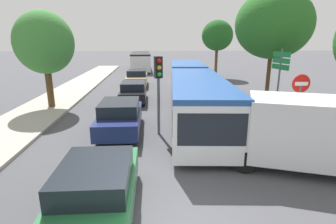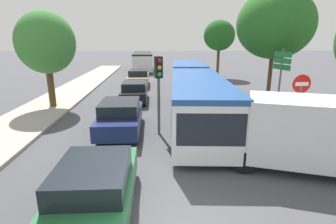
# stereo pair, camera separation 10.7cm
# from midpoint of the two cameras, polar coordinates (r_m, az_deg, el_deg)

# --- Properties ---
(kerb_strip_left) EXTENTS (3.20, 42.56, 0.14)m
(kerb_strip_left) POSITION_cam_midpoint_polar(r_m,az_deg,el_deg) (22.44, -20.70, 4.17)
(kerb_strip_left) COLOR #9E998E
(kerb_strip_left) RESTS_ON ground
(articulated_bus) EXTENTS (3.68, 16.06, 2.36)m
(articulated_bus) POSITION_cam_midpoint_polar(r_m,az_deg,el_deg) (15.60, 5.07, 5.41)
(articulated_bus) COLOR silver
(articulated_bus) RESTS_ON ground
(city_bus_rear) EXTENTS (2.80, 11.17, 2.39)m
(city_bus_rear) POSITION_cam_midpoint_polar(r_m,az_deg,el_deg) (37.52, -6.09, 11.21)
(city_bus_rear) COLOR silver
(city_bus_rear) RESTS_ON ground
(queued_car_green) EXTENTS (1.72, 4.01, 1.39)m
(queued_car_green) POSITION_cam_midpoint_polar(r_m,az_deg,el_deg) (6.53, -15.71, -16.06)
(queued_car_green) COLOR #236638
(queued_car_green) RESTS_ON ground
(queued_car_navy) EXTENTS (1.80, 4.19, 1.45)m
(queued_car_navy) POSITION_cam_midpoint_polar(r_m,az_deg,el_deg) (11.96, -10.61, -0.97)
(queued_car_navy) COLOR navy
(queued_car_navy) RESTS_ON ground
(queued_car_black) EXTENTS (1.68, 3.91, 1.36)m
(queued_car_black) POSITION_cam_midpoint_polar(r_m,az_deg,el_deg) (17.90, -7.70, 4.41)
(queued_car_black) COLOR black
(queued_car_black) RESTS_ON ground
(queued_car_tan) EXTENTS (1.82, 4.24, 1.47)m
(queued_car_tan) POSITION_cam_midpoint_polar(r_m,az_deg,el_deg) (24.19, -6.89, 7.42)
(queued_car_tan) COLOR tan
(queued_car_tan) RESTS_ON ground
(white_van) EXTENTS (5.36, 3.51, 2.31)m
(white_van) POSITION_cam_midpoint_polar(r_m,az_deg,el_deg) (9.39, 27.85, -3.85)
(white_van) COLOR silver
(white_van) RESTS_ON ground
(traffic_light) EXTENTS (0.37, 0.39, 3.40)m
(traffic_light) POSITION_cam_midpoint_polar(r_m,az_deg,el_deg) (11.14, -2.36, 7.38)
(traffic_light) COLOR #56595E
(traffic_light) RESTS_ON ground
(no_entry_sign) EXTENTS (0.70, 0.08, 2.82)m
(no_entry_sign) POSITION_cam_midpoint_polar(r_m,az_deg,el_deg) (11.16, 26.39, 2.55)
(no_entry_sign) COLOR #56595E
(no_entry_sign) RESTS_ON ground
(direction_sign_post) EXTENTS (0.32, 1.39, 3.60)m
(direction_sign_post) POSITION_cam_midpoint_polar(r_m,az_deg,el_deg) (15.89, 23.04, 8.83)
(direction_sign_post) COLOR #56595E
(direction_sign_post) RESTS_ON ground
(tree_left_mid) EXTENTS (3.31, 3.31, 5.70)m
(tree_left_mid) POSITION_cam_midpoint_polar(r_m,az_deg,el_deg) (17.09, -25.50, 13.41)
(tree_left_mid) COLOR #51381E
(tree_left_mid) RESTS_ON ground
(tree_right_mid) EXTENTS (4.75, 4.75, 7.16)m
(tree_right_mid) POSITION_cam_midpoint_polar(r_m,az_deg,el_deg) (18.64, 22.00, 16.93)
(tree_right_mid) COLOR #51381E
(tree_right_mid) RESTS_ON ground
(tree_right_far) EXTENTS (3.34, 3.34, 6.16)m
(tree_right_far) POSITION_cam_midpoint_polar(r_m,az_deg,el_deg) (29.89, 10.67, 15.88)
(tree_right_far) COLOR #51381E
(tree_right_far) RESTS_ON ground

